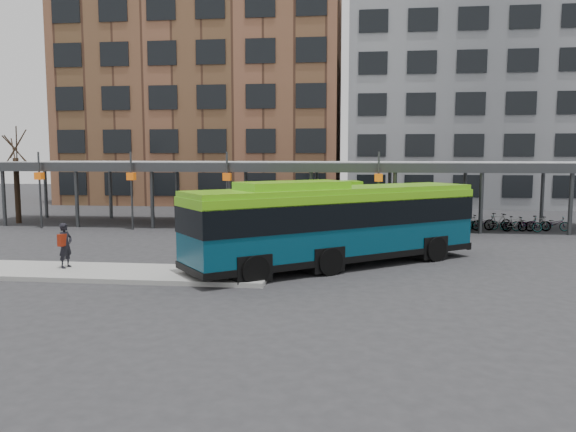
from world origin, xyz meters
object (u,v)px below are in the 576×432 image
object	(u,v)px
bus_front	(336,222)
bus_rear	(358,207)
pedestrian	(65,245)
tree	(17,187)

from	to	relation	value
bus_front	bus_rear	world-z (taller)	bus_front
bus_front	bus_rear	xyz separation A→B (m)	(0.94, 8.92, -0.23)
bus_rear	pedestrian	bearing A→B (deg)	-150.93
tree	pedestrian	distance (m)	18.60
bus_front	bus_rear	bearing A→B (deg)	46.48
bus_front	pedestrian	size ratio (longest dim) A/B	6.72
bus_front	pedestrian	world-z (taller)	bus_front
pedestrian	tree	bearing A→B (deg)	49.72
tree	bus_front	xyz separation A→B (m)	(21.88, -12.27, -0.57)
tree	bus_front	world-z (taller)	tree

